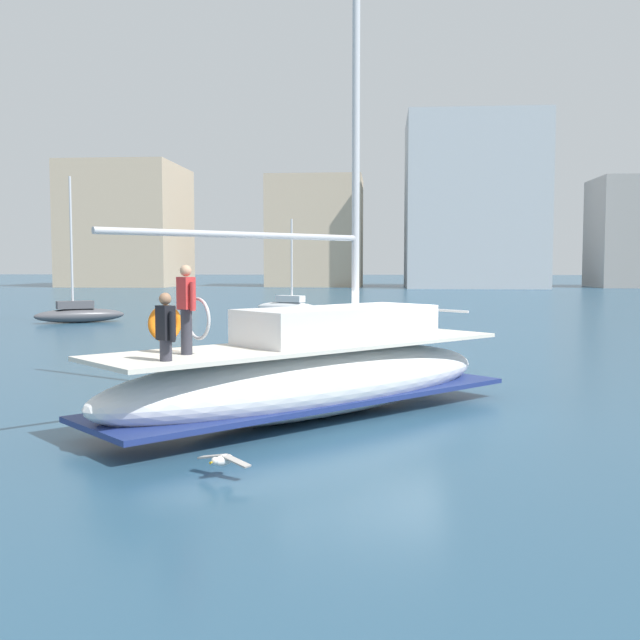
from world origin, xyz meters
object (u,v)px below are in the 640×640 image
moored_sloop_far (79,313)px  seagull (223,460)px  main_sailboat (315,371)px  moored_catamaran (288,306)px

moored_sloop_far → seagull: (13.54, -27.74, -0.27)m
main_sailboat → moored_catamaran: main_sailboat is taller
moored_sloop_far → moored_catamaran: (9.98, 8.17, -0.05)m
main_sailboat → moored_sloop_far: bearing=121.9°
moored_catamaran → seagull: 36.09m
moored_sloop_far → moored_catamaran: size_ratio=1.30×
moored_sloop_far → seagull: 30.87m
moored_catamaran → seagull: bearing=-84.3°
main_sailboat → moored_sloop_far: size_ratio=1.74×
seagull → moored_sloop_far: bearing=116.0°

